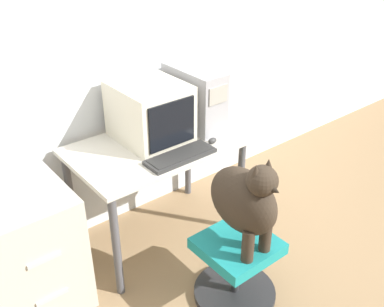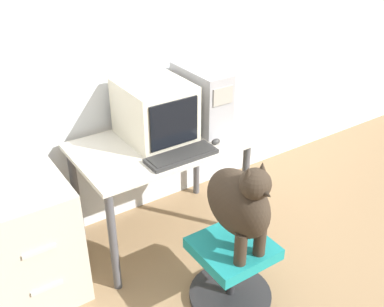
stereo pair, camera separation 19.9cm
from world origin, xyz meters
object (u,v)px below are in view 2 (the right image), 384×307
object	(u,v)px
keyboard	(181,156)
crt_monitor	(155,110)
pc_tower	(201,98)
office_chair	(232,270)
filing_cabinet	(27,239)
dog	(240,202)

from	to	relation	value
keyboard	crt_monitor	bearing A→B (deg)	88.12
pc_tower	office_chair	size ratio (longest dim) A/B	0.96
crt_monitor	filing_cabinet	size ratio (longest dim) A/B	0.64
keyboard	dog	size ratio (longest dim) A/B	0.77
crt_monitor	filing_cabinet	xyz separation A→B (m)	(-0.95, -0.09, -0.56)
crt_monitor	filing_cabinet	distance (m)	1.11
pc_tower	office_chair	bearing A→B (deg)	-112.81
crt_monitor	keyboard	world-z (taller)	crt_monitor
keyboard	dog	distance (m)	0.55
office_chair	filing_cabinet	size ratio (longest dim) A/B	0.66
office_chair	keyboard	bearing A→B (deg)	91.75
filing_cabinet	dog	bearing A→B (deg)	-39.73
filing_cabinet	crt_monitor	bearing A→B (deg)	5.47
office_chair	dog	bearing A→B (deg)	-90.00
keyboard	filing_cabinet	world-z (taller)	keyboard
pc_tower	keyboard	xyz separation A→B (m)	(-0.36, -0.31, -0.19)
crt_monitor	dog	size ratio (longest dim) A/B	0.83
filing_cabinet	office_chair	bearing A→B (deg)	-38.35
crt_monitor	dog	xyz separation A→B (m)	(0.00, -0.88, -0.21)
dog	filing_cabinet	size ratio (longest dim) A/B	0.77
office_chair	filing_cabinet	bearing A→B (deg)	141.65
keyboard	dog	bearing A→B (deg)	-88.37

